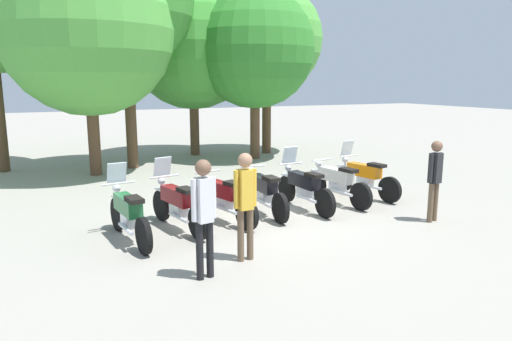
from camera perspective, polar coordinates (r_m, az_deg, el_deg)
name	(u,v)px	position (r m, az deg, el deg)	size (l,w,h in m)	color
ground_plane	(265,215)	(10.33, 1.16, -5.39)	(80.00, 80.00, 0.00)	gray
motorcycle_0	(128,213)	(8.87, -15.30, -5.04)	(0.62, 2.18, 1.37)	black
motorcycle_1	(177,203)	(9.35, -9.56, -3.98)	(0.71, 2.16, 1.37)	black
motorcycle_2	(223,198)	(9.77, -4.06, -3.31)	(0.78, 2.14, 0.99)	black
motorcycle_3	(263,191)	(10.29, 0.90, -2.55)	(0.62, 2.19, 0.99)	black
motorcycle_4	(304,187)	(10.71, 5.83, -1.99)	(0.62, 2.19, 1.37)	black
motorcycle_5	(337,182)	(11.36, 9.81, -1.43)	(0.62, 2.18, 0.99)	black
motorcycle_6	(364,176)	(12.14, 13.02, -0.69)	(0.66, 2.17, 1.37)	black
person_0	(204,209)	(6.83, -6.35, -4.70)	(0.41, 0.27, 1.79)	black
person_1	(245,198)	(7.49, -1.32, -3.34)	(0.40, 0.25, 1.77)	brown
person_2	(435,175)	(10.28, 20.95, -0.50)	(0.41, 0.27, 1.69)	brown
tree_1	(87,30)	(15.29, -19.89, 15.82)	(5.12, 5.12, 6.94)	brown
tree_3	(193,45)	(18.64, -7.74, 14.93)	(4.92, 4.92, 6.72)	brown
tree_4	(255,49)	(17.57, -0.13, 14.62)	(4.35, 4.35, 6.23)	brown
tree_5	(267,39)	(19.02, 1.33, 15.68)	(4.34, 4.34, 6.68)	brown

